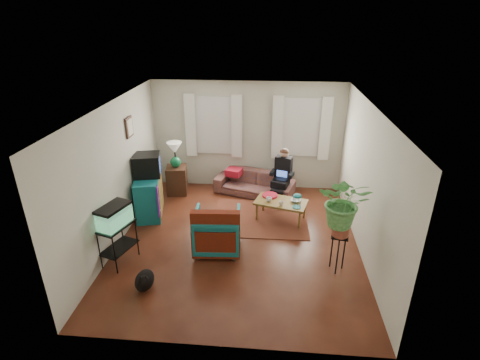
# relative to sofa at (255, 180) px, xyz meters

# --- Properties ---
(floor) EXTENTS (4.50, 5.00, 0.01)m
(floor) POSITION_rel_sofa_xyz_m (-0.21, -2.05, -0.36)
(floor) COLOR #4F2B14
(floor) RESTS_ON ground
(ceiling) EXTENTS (4.50, 5.00, 0.01)m
(ceiling) POSITION_rel_sofa_xyz_m (-0.21, -2.05, 2.24)
(ceiling) COLOR white
(ceiling) RESTS_ON wall_back
(wall_back) EXTENTS (4.50, 0.01, 2.60)m
(wall_back) POSITION_rel_sofa_xyz_m (-0.21, 0.45, 0.94)
(wall_back) COLOR silver
(wall_back) RESTS_ON floor
(wall_front) EXTENTS (4.50, 0.01, 2.60)m
(wall_front) POSITION_rel_sofa_xyz_m (-0.21, -4.55, 0.94)
(wall_front) COLOR silver
(wall_front) RESTS_ON floor
(wall_left) EXTENTS (0.01, 5.00, 2.60)m
(wall_left) POSITION_rel_sofa_xyz_m (-2.46, -2.05, 0.94)
(wall_left) COLOR silver
(wall_left) RESTS_ON floor
(wall_right) EXTENTS (0.01, 5.00, 2.60)m
(wall_right) POSITION_rel_sofa_xyz_m (2.04, -2.05, 0.94)
(wall_right) COLOR silver
(wall_right) RESTS_ON floor
(window_left) EXTENTS (1.08, 0.04, 1.38)m
(window_left) POSITION_rel_sofa_xyz_m (-1.01, 0.43, 1.19)
(window_left) COLOR white
(window_left) RESTS_ON wall_back
(window_right) EXTENTS (1.08, 0.04, 1.38)m
(window_right) POSITION_rel_sofa_xyz_m (1.04, 0.43, 1.19)
(window_right) COLOR white
(window_right) RESTS_ON wall_back
(curtains_left) EXTENTS (1.36, 0.06, 1.50)m
(curtains_left) POSITION_rel_sofa_xyz_m (-1.01, 0.35, 1.19)
(curtains_left) COLOR white
(curtains_left) RESTS_ON wall_back
(curtains_right) EXTENTS (1.36, 0.06, 1.50)m
(curtains_right) POSITION_rel_sofa_xyz_m (1.04, 0.35, 1.19)
(curtains_right) COLOR white
(curtains_right) RESTS_ON wall_back
(picture_frame) EXTENTS (0.04, 0.32, 0.40)m
(picture_frame) POSITION_rel_sofa_xyz_m (-2.42, -1.20, 1.59)
(picture_frame) COLOR #3D2616
(picture_frame) RESTS_ON wall_left
(area_rug) EXTENTS (2.02, 1.63, 0.01)m
(area_rug) POSITION_rel_sofa_xyz_m (0.17, -1.16, -0.36)
(area_rug) COLOR brown
(area_rug) RESTS_ON floor
(sofa) EXTENTS (1.99, 1.25, 0.73)m
(sofa) POSITION_rel_sofa_xyz_m (0.00, 0.00, 0.00)
(sofa) COLOR brown
(sofa) RESTS_ON floor
(seated_person) EXTENTS (0.61, 0.68, 1.10)m
(seated_person) POSITION_rel_sofa_xyz_m (0.64, -0.20, 0.19)
(seated_person) COLOR black
(seated_person) RESTS_ON sofa
(side_table) EXTENTS (0.52, 0.52, 0.68)m
(side_table) POSITION_rel_sofa_xyz_m (-1.86, -0.11, -0.03)
(side_table) COLOR #382115
(side_table) RESTS_ON floor
(table_lamp) EXTENTS (0.39, 0.39, 0.62)m
(table_lamp) POSITION_rel_sofa_xyz_m (-1.86, -0.11, 0.60)
(table_lamp) COLOR white
(table_lamp) RESTS_ON side_table
(dresser) EXTENTS (0.68, 1.05, 0.88)m
(dresser) POSITION_rel_sofa_xyz_m (-2.20, -1.18, 0.08)
(dresser) COLOR #136673
(dresser) RESTS_ON floor
(crt_tv) EXTENTS (0.63, 0.59, 0.47)m
(crt_tv) POSITION_rel_sofa_xyz_m (-2.20, -1.08, 0.75)
(crt_tv) COLOR black
(crt_tv) RESTS_ON dresser
(aquarium_stand) EXTENTS (0.56, 0.74, 0.73)m
(aquarium_stand) POSITION_rel_sofa_xyz_m (-2.21, -2.88, 0.00)
(aquarium_stand) COLOR black
(aquarium_stand) RESTS_ON floor
(aquarium) EXTENTS (0.50, 0.67, 0.38)m
(aquarium) POSITION_rel_sofa_xyz_m (-2.21, -2.88, 0.56)
(aquarium) COLOR #7FD899
(aquarium) RESTS_ON aquarium_stand
(black_cat) EXTENTS (0.41, 0.51, 0.38)m
(black_cat) POSITION_rel_sofa_xyz_m (-1.56, -3.52, -0.17)
(black_cat) COLOR black
(black_cat) RESTS_ON floor
(armchair) EXTENTS (0.86, 0.82, 0.84)m
(armchair) POSITION_rel_sofa_xyz_m (-0.56, -2.33, 0.06)
(armchair) COLOR #115F6B
(armchair) RESTS_ON floor
(serape_throw) EXTENTS (0.86, 0.25, 0.69)m
(serape_throw) POSITION_rel_sofa_xyz_m (-0.54, -2.66, 0.23)
(serape_throw) COLOR #9E0A0A
(serape_throw) RESTS_ON armchair
(coffee_table) EXTENTS (1.16, 0.84, 0.43)m
(coffee_table) POSITION_rel_sofa_xyz_m (0.61, -1.18, -0.15)
(coffee_table) COLOR brown
(coffee_table) RESTS_ON floor
(cup_a) EXTENTS (0.15, 0.15, 0.09)m
(cup_a) POSITION_rel_sofa_xyz_m (0.35, -1.20, 0.12)
(cup_a) COLOR white
(cup_a) RESTS_ON coffee_table
(cup_b) EXTENTS (0.12, 0.12, 0.09)m
(cup_b) POSITION_rel_sofa_xyz_m (0.61, -1.35, 0.11)
(cup_b) COLOR beige
(cup_b) RESTS_ON coffee_table
(bowl) EXTENTS (0.25, 0.25, 0.05)m
(bowl) POSITION_rel_sofa_xyz_m (0.91, -1.16, 0.10)
(bowl) COLOR white
(bowl) RESTS_ON coffee_table
(snack_tray) EXTENTS (0.40, 0.40, 0.04)m
(snack_tray) POSITION_rel_sofa_xyz_m (0.37, -0.96, 0.09)
(snack_tray) COLOR #B21414
(snack_tray) RESTS_ON coffee_table
(birdcage) EXTENTS (0.21, 0.21, 0.30)m
(birdcage) POSITION_rel_sofa_xyz_m (0.92, -1.41, 0.22)
(birdcage) COLOR #115B6B
(birdcage) RESTS_ON coffee_table
(plant_stand) EXTENTS (0.34, 0.34, 0.69)m
(plant_stand) POSITION_rel_sofa_xyz_m (1.53, -2.78, -0.02)
(plant_stand) COLOR black
(plant_stand) RESTS_ON floor
(potted_plant) EXTENTS (0.90, 0.82, 0.88)m
(potted_plant) POSITION_rel_sofa_xyz_m (1.53, -2.78, 0.81)
(potted_plant) COLOR #599947
(potted_plant) RESTS_ON plant_stand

